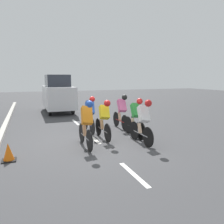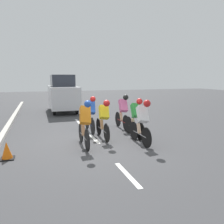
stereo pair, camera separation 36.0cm
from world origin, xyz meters
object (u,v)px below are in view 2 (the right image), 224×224
(cyclist_orange, at_px, (85,123))
(cyclist_white, at_px, (142,120))
(cyclist_green, at_px, (136,117))
(cyclist_pink, at_px, (123,111))
(traffic_cone, at_px, (7,151))
(cyclist_blue, at_px, (90,113))
(support_car, at_px, (63,94))
(cyclist_yellow, at_px, (104,118))

(cyclist_orange, relative_size, cyclist_white, 1.03)
(cyclist_orange, relative_size, cyclist_green, 0.97)
(cyclist_pink, bearing_deg, cyclist_white, 84.44)
(cyclist_orange, bearing_deg, traffic_cone, 8.88)
(cyclist_blue, xyz_separation_m, traffic_cone, (2.87, 2.22, -0.54))
(cyclist_orange, bearing_deg, support_car, -91.31)
(cyclist_green, distance_m, traffic_cone, 4.41)
(cyclist_blue, relative_size, cyclist_green, 0.99)
(cyclist_yellow, relative_size, support_car, 0.43)
(cyclist_green, xyz_separation_m, support_car, (1.85, -7.26, 0.40))
(cyclist_orange, bearing_deg, cyclist_white, 170.81)
(cyclist_white, bearing_deg, support_car, -78.32)
(cyclist_white, bearing_deg, traffic_cone, 0.71)
(cyclist_yellow, xyz_separation_m, traffic_cone, (3.09, 1.07, -0.54))
(cyclist_pink, height_order, support_car, support_car)
(support_car, relative_size, traffic_cone, 7.98)
(cyclist_blue, distance_m, cyclist_green, 1.92)
(cyclist_yellow, bearing_deg, support_car, -84.72)
(cyclist_orange, xyz_separation_m, support_car, (-0.18, -7.82, 0.38))
(cyclist_pink, distance_m, traffic_cone, 4.95)
(cyclist_orange, height_order, support_car, support_car)
(traffic_cone, bearing_deg, cyclist_pink, -151.76)
(support_car, bearing_deg, cyclist_yellow, 95.28)
(cyclist_blue, height_order, support_car, support_car)
(support_car, bearing_deg, cyclist_orange, 88.69)
(cyclist_green, distance_m, support_car, 7.51)
(cyclist_pink, relative_size, cyclist_blue, 0.95)
(cyclist_blue, height_order, cyclist_green, cyclist_blue)
(cyclist_pink, bearing_deg, traffic_cone, 28.24)
(cyclist_orange, height_order, cyclist_blue, cyclist_orange)
(cyclist_white, bearing_deg, cyclist_blue, -60.23)
(cyclist_yellow, distance_m, cyclist_white, 1.44)
(cyclist_white, height_order, cyclist_green, cyclist_white)
(cyclist_green, bearing_deg, traffic_cone, 12.05)
(traffic_cone, bearing_deg, support_car, -106.54)
(traffic_cone, bearing_deg, cyclist_yellow, -160.91)
(cyclist_orange, distance_m, cyclist_blue, 1.97)
(cyclist_yellow, height_order, cyclist_pink, cyclist_pink)
(cyclist_white, bearing_deg, cyclist_pink, -95.56)
(cyclist_blue, bearing_deg, cyclist_yellow, 100.65)
(cyclist_orange, distance_m, cyclist_green, 2.10)
(cyclist_yellow, bearing_deg, traffic_cone, 19.09)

